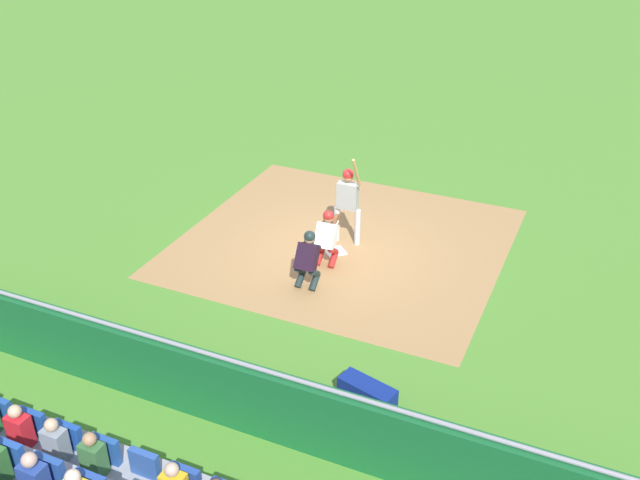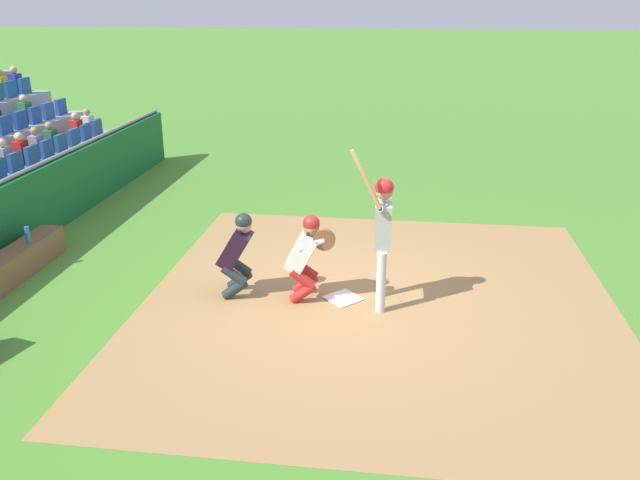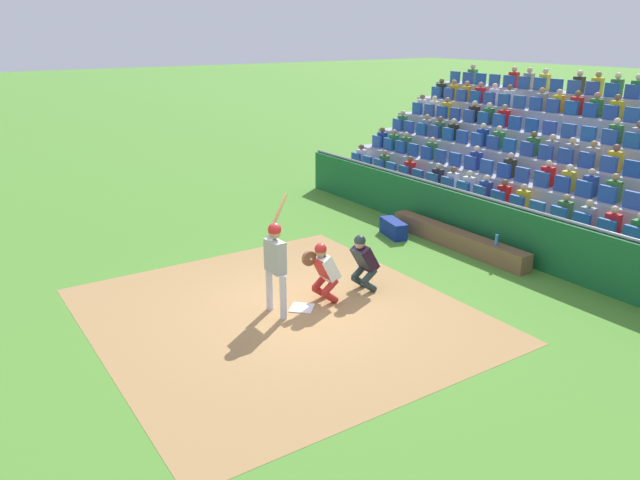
{
  "view_description": "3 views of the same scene",
  "coord_description": "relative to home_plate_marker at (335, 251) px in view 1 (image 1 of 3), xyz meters",
  "views": [
    {
      "loc": [
        5.26,
        -12.73,
        8.06
      ],
      "look_at": [
        0.06,
        -0.97,
        0.82
      ],
      "focal_mm": 39.94,
      "sensor_mm": 36.0,
      "label": 1
    },
    {
      "loc": [
        8.35,
        0.73,
        4.07
      ],
      "look_at": [
        -0.02,
        -0.34,
        0.88
      ],
      "focal_mm": 36.43,
      "sensor_mm": 36.0,
      "label": 2
    },
    {
      "loc": [
        -9.16,
        5.73,
        5.15
      ],
      "look_at": [
        0.22,
        -0.57,
        1.24
      ],
      "focal_mm": 34.29,
      "sensor_mm": 36.0,
      "label": 3
    }
  ],
  "objects": [
    {
      "name": "equipment_duffel_bag",
      "position": [
        2.39,
        -4.34,
        0.2
      ],
      "size": [
        1.02,
        0.59,
        0.43
      ],
      "primitive_type": "cube",
      "rotation": [
        0.0,
        0.0,
        -0.25
      ],
      "color": "navy",
      "rests_on": "ground_plane"
    },
    {
      "name": "home_plate_umpire",
      "position": [
        0.03,
        -1.51,
        0.67
      ],
      "size": [
        0.47,
        0.51,
        1.26
      ],
      "color": "#1F2D2E",
      "rests_on": "ground_plane"
    },
    {
      "name": "dugout_wall",
      "position": [
        0.0,
        -5.61,
        0.61
      ],
      "size": [
        15.64,
        0.24,
        1.31
      ],
      "color": "#165F2D",
      "rests_on": "ground_plane"
    },
    {
      "name": "infield_dirt_patch",
      "position": [
        0.0,
        0.5,
        -0.01
      ],
      "size": [
        7.18,
        6.65,
        0.01
      ],
      "primitive_type": "cube",
      "rotation": [
        0.0,
        0.0,
        -0.01
      ],
      "color": "#A67D4B",
      "rests_on": "ground_plane"
    },
    {
      "name": "water_bottle_on_bench",
      "position": [
        -0.46,
        -4.98,
        0.56
      ],
      "size": [
        0.07,
        0.07,
        0.27
      ],
      "primitive_type": "cylinder",
      "color": "blue",
      "rests_on": "dugout_bench"
    },
    {
      "name": "home_plate_marker",
      "position": [
        0.0,
        0.0,
        0.0
      ],
      "size": [
        0.62,
        0.62,
        0.02
      ],
      "primitive_type": "cube",
      "rotation": [
        0.0,
        0.0,
        0.79
      ],
      "color": "white",
      "rests_on": "infield_dirt_patch"
    },
    {
      "name": "ground_plane",
      "position": [
        0.0,
        0.0,
        -0.02
      ],
      "size": [
        160.0,
        160.0,
        0.0
      ],
      "primitive_type": "plane",
      "color": "#4D892E"
    },
    {
      "name": "dugout_bench",
      "position": [
        0.82,
        -5.06,
        0.2
      ],
      "size": [
        4.25,
        0.4,
        0.44
      ],
      "primitive_type": "cube",
      "color": "brown",
      "rests_on": "ground_plane"
    },
    {
      "name": "batter_at_plate",
      "position": [
        0.08,
        0.52,
        1.13
      ],
      "size": [
        0.64,
        0.57,
        2.26
      ],
      "color": "silver",
      "rests_on": "ground_plane"
    },
    {
      "name": "catcher_crouching",
      "position": [
        0.04,
        -0.53,
        0.69
      ],
      "size": [
        0.47,
        0.72,
        1.27
      ],
      "color": "#AF231F",
      "rests_on": "ground_plane"
    }
  ]
}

